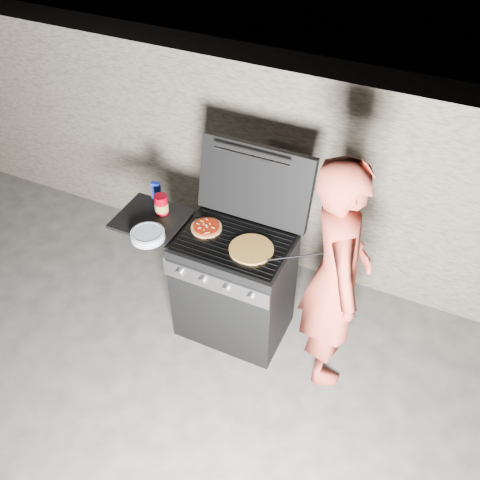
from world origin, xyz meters
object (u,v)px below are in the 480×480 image
at_px(pizza_topped, 206,227).
at_px(sauce_jar, 161,204).
at_px(person, 336,276).
at_px(gas_grill, 205,277).

height_order(pizza_topped, sauce_jar, sauce_jar).
relative_size(pizza_topped, person, 0.12).
distance_m(gas_grill, person, 1.09).
xyz_separation_m(pizza_topped, sauce_jar, (-0.39, 0.03, 0.05)).
xyz_separation_m(gas_grill, person, (0.99, -0.01, 0.45)).
distance_m(sauce_jar, person, 1.38).
height_order(gas_grill, person, person).
relative_size(pizza_topped, sauce_jar, 1.46).
xyz_separation_m(sauce_jar, person, (1.37, -0.10, -0.07)).
distance_m(gas_grill, pizza_topped, 0.47).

